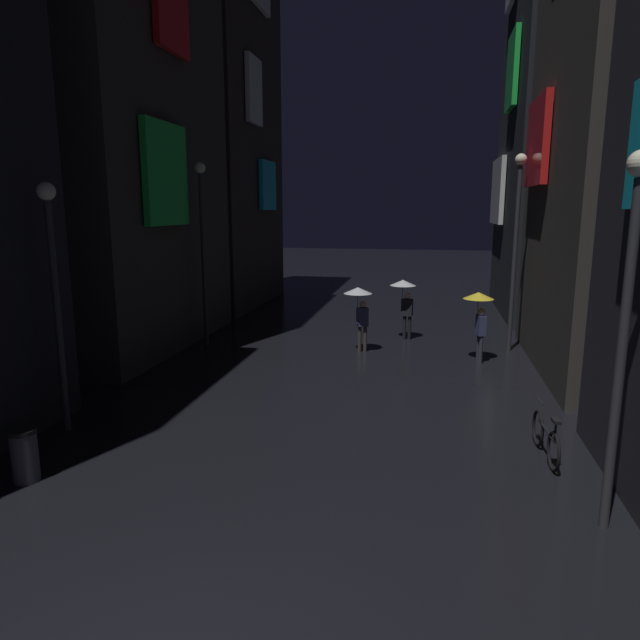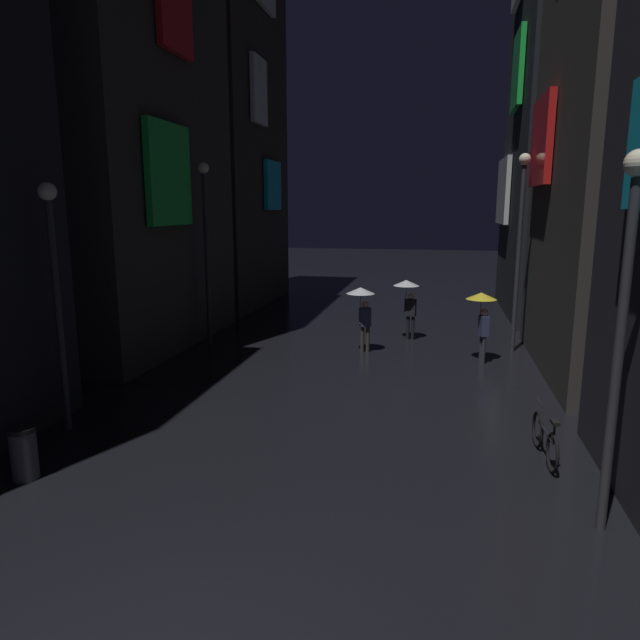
# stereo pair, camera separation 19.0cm
# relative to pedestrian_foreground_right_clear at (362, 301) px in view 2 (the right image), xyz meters

# --- Properties ---
(building_left_mid) EXTENTS (4.25, 8.57, 19.53)m
(building_left_mid) POSITION_rel_pedestrian_foreground_right_clear_xyz_m (-7.70, -0.38, 8.10)
(building_left_mid) COLOR #33302D
(building_left_mid) RESTS_ON ground
(building_left_far) EXTENTS (4.25, 8.11, 17.96)m
(building_left_far) POSITION_rel_pedestrian_foreground_right_clear_xyz_m (-7.70, 8.40, 7.32)
(building_left_far) COLOR #2D2826
(building_left_far) RESTS_ON ground
(building_right_far) EXTENTS (4.25, 8.29, 22.68)m
(building_right_far) POSITION_rel_pedestrian_foreground_right_clear_xyz_m (7.27, 8.50, 9.66)
(building_right_far) COLOR black
(building_right_far) RESTS_ON ground
(pedestrian_foreground_right_clear) EXTENTS (0.90, 0.90, 2.12)m
(pedestrian_foreground_right_clear) POSITION_rel_pedestrian_foreground_right_clear_xyz_m (0.00, 0.00, 0.00)
(pedestrian_foreground_right_clear) COLOR #38332D
(pedestrian_foreground_right_clear) RESTS_ON ground
(pedestrian_midstreet_left_clear) EXTENTS (0.90, 0.90, 2.12)m
(pedestrian_midstreet_left_clear) POSITION_rel_pedestrian_foreground_right_clear_xyz_m (1.32, 2.13, 0.00)
(pedestrian_midstreet_left_clear) COLOR black
(pedestrian_midstreet_left_clear) RESTS_ON ground
(pedestrian_midstreet_centre_yellow) EXTENTS (0.90, 0.90, 2.12)m
(pedestrian_midstreet_centre_yellow) POSITION_rel_pedestrian_foreground_right_clear_xyz_m (3.65, -0.47, 0.00)
(pedestrian_midstreet_centre_yellow) COLOR #2D2D38
(pedestrian_midstreet_centre_yellow) RESTS_ON ground
(bicycle_parked_at_storefront) EXTENTS (0.20, 1.82, 0.96)m
(bicycle_parked_at_storefront) POSITION_rel_pedestrian_foreground_right_clear_xyz_m (4.39, -7.21, -1.28)
(bicycle_parked_at_storefront) COLOR black
(bicycle_parked_at_storefront) RESTS_ON ground
(streetlamp_left_near) EXTENTS (0.36, 0.36, 5.09)m
(streetlamp_left_near) POSITION_rel_pedestrian_foreground_right_clear_xyz_m (-5.22, -7.68, 1.55)
(streetlamp_left_near) COLOR #2D2D33
(streetlamp_left_near) RESTS_ON ground
(streetlamp_left_far) EXTENTS (0.36, 0.36, 6.02)m
(streetlamp_left_far) POSITION_rel_pedestrian_foreground_right_clear_xyz_m (-5.22, 0.04, 2.05)
(streetlamp_left_far) COLOR #2D2D33
(streetlamp_left_far) RESTS_ON ground
(streetlamp_right_near) EXTENTS (0.36, 0.36, 5.34)m
(streetlamp_right_near) POSITION_rel_pedestrian_foreground_right_clear_xyz_m (4.78, -9.54, 1.68)
(streetlamp_right_near) COLOR #2D2D33
(streetlamp_right_near) RESTS_ON ground
(streetlamp_right_far) EXTENTS (0.36, 0.36, 6.22)m
(streetlamp_right_far) POSITION_rel_pedestrian_foreground_right_clear_xyz_m (4.78, 1.10, 2.16)
(streetlamp_right_far) COLOR #2D2D33
(streetlamp_right_far) RESTS_ON ground
(trash_bin) EXTENTS (0.46, 0.46, 0.93)m
(trash_bin) POSITION_rel_pedestrian_foreground_right_clear_xyz_m (-4.52, -9.85, -1.20)
(trash_bin) COLOR #3F3F47
(trash_bin) RESTS_ON ground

